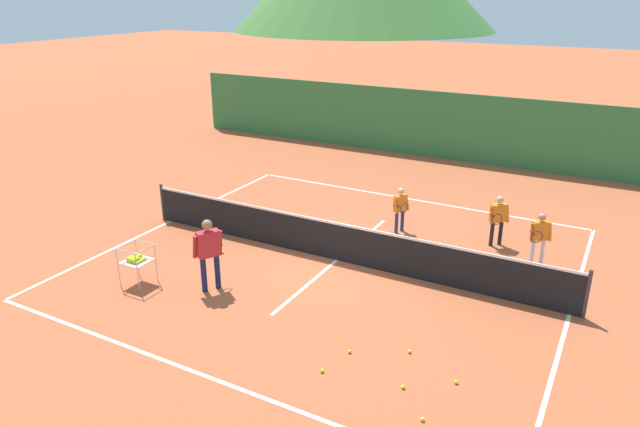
% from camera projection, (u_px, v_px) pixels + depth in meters
% --- Properties ---
extents(ground_plane, '(120.00, 120.00, 0.00)m').
position_uv_depth(ground_plane, '(337.00, 260.00, 14.06)').
color(ground_plane, '#B25633').
extents(line_baseline_near, '(10.48, 0.08, 0.01)m').
position_uv_depth(line_baseline_near, '(201.00, 374.00, 9.91)').
color(line_baseline_near, white).
rests_on(line_baseline_near, ground).
extents(line_baseline_far, '(10.48, 0.08, 0.01)m').
position_uv_depth(line_baseline_far, '(410.00, 199.00, 18.11)').
color(line_baseline_far, white).
rests_on(line_baseline_far, ground).
extents(line_sideline_west, '(0.08, 10.02, 0.01)m').
position_uv_depth(line_sideline_west, '(171.00, 221.00, 16.40)').
color(line_sideline_west, white).
rests_on(line_sideline_west, ground).
extents(line_sideline_east, '(0.08, 10.02, 0.01)m').
position_uv_depth(line_sideline_east, '(570.00, 315.00, 11.71)').
color(line_sideline_east, white).
rests_on(line_sideline_east, ground).
extents(line_service_center, '(0.08, 5.79, 0.01)m').
position_uv_depth(line_service_center, '(337.00, 260.00, 14.05)').
color(line_service_center, white).
rests_on(line_service_center, ground).
extents(tennis_net, '(11.05, 0.08, 1.05)m').
position_uv_depth(tennis_net, '(337.00, 241.00, 13.88)').
color(tennis_net, '#333338').
rests_on(tennis_net, ground).
extents(instructor, '(0.53, 0.82, 1.63)m').
position_uv_depth(instructor, '(209.00, 248.00, 12.35)').
color(instructor, '#191E4C').
rests_on(instructor, ground).
extents(student_0, '(0.41, 0.68, 1.24)m').
position_uv_depth(student_0, '(400.00, 206.00, 15.40)').
color(student_0, navy).
rests_on(student_0, ground).
extents(student_1, '(0.49, 0.69, 1.32)m').
position_uv_depth(student_1, '(498.00, 216.00, 14.58)').
color(student_1, black).
rests_on(student_1, ground).
extents(student_2, '(0.51, 0.64, 1.28)m').
position_uv_depth(student_2, '(540.00, 234.00, 13.59)').
color(student_2, silver).
rests_on(student_2, ground).
extents(ball_cart, '(0.58, 0.58, 0.90)m').
position_uv_depth(ball_cart, '(136.00, 259.00, 12.73)').
color(ball_cart, '#B7B7BC').
rests_on(ball_cart, ground).
extents(tennis_ball_0, '(0.07, 0.07, 0.07)m').
position_uv_depth(tennis_ball_0, '(349.00, 351.00, 10.47)').
color(tennis_ball_0, yellow).
rests_on(tennis_ball_0, ground).
extents(tennis_ball_1, '(0.07, 0.07, 0.07)m').
position_uv_depth(tennis_ball_1, '(410.00, 351.00, 10.47)').
color(tennis_ball_1, yellow).
rests_on(tennis_ball_1, ground).
extents(tennis_ball_2, '(0.07, 0.07, 0.07)m').
position_uv_depth(tennis_ball_2, '(456.00, 382.00, 9.66)').
color(tennis_ball_2, yellow).
rests_on(tennis_ball_2, ground).
extents(tennis_ball_3, '(0.07, 0.07, 0.07)m').
position_uv_depth(tennis_ball_3, '(423.00, 419.00, 8.83)').
color(tennis_ball_3, yellow).
rests_on(tennis_ball_3, ground).
extents(tennis_ball_4, '(0.07, 0.07, 0.07)m').
position_uv_depth(tennis_ball_4, '(322.00, 371.00, 9.95)').
color(tennis_ball_4, yellow).
rests_on(tennis_ball_4, ground).
extents(tennis_ball_5, '(0.07, 0.07, 0.07)m').
position_uv_depth(tennis_ball_5, '(201.00, 255.00, 14.24)').
color(tennis_ball_5, yellow).
rests_on(tennis_ball_5, ground).
extents(tennis_ball_6, '(0.07, 0.07, 0.07)m').
position_uv_depth(tennis_ball_6, '(223.00, 252.00, 14.39)').
color(tennis_ball_6, yellow).
rests_on(tennis_ball_6, ground).
extents(tennis_ball_7, '(0.07, 0.07, 0.07)m').
position_uv_depth(tennis_ball_7, '(403.00, 387.00, 9.54)').
color(tennis_ball_7, yellow).
rests_on(tennis_ball_7, ground).
extents(windscreen_fence, '(23.06, 0.08, 2.53)m').
position_uv_depth(windscreen_fence, '(459.00, 127.00, 21.71)').
color(windscreen_fence, '#33753D').
rests_on(windscreen_fence, ground).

